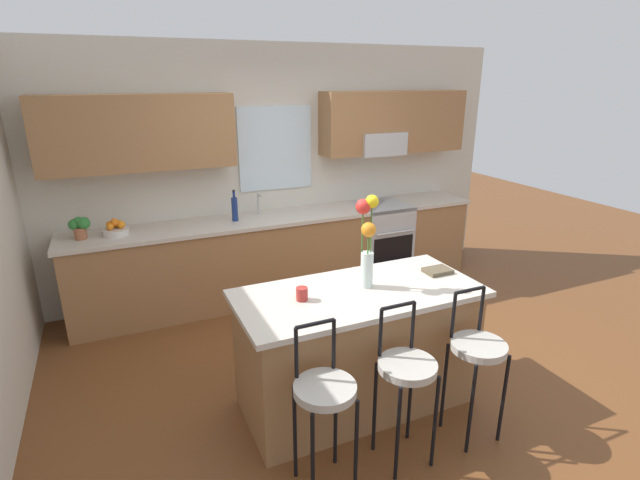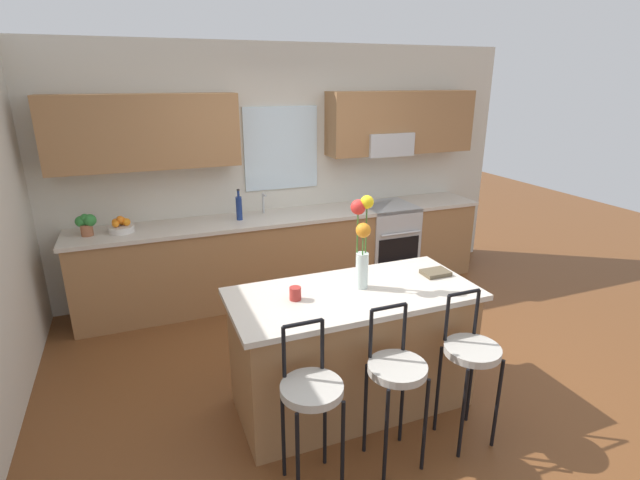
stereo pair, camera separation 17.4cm
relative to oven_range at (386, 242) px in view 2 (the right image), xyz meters
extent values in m
plane|color=brown|center=(-1.20, -1.68, -0.46)|extent=(14.00, 14.00, 0.00)
cube|color=beige|center=(-1.20, 0.38, 0.89)|extent=(5.60, 0.12, 2.70)
cube|color=#996B42|center=(-2.61, 0.15, 1.39)|extent=(1.78, 0.34, 0.70)
cube|color=#996B42|center=(0.21, 0.15, 1.39)|extent=(1.78, 0.34, 0.70)
cube|color=silver|center=(-1.20, 0.31, 1.14)|extent=(0.84, 0.03, 0.90)
cube|color=#B7BABC|center=(0.00, 0.12, 1.16)|extent=(0.56, 0.36, 0.26)
cube|color=#996B42|center=(-1.20, 0.02, -0.02)|extent=(4.50, 0.60, 0.88)
cube|color=beige|center=(-1.20, 0.02, 0.44)|extent=(4.56, 0.64, 0.04)
cube|color=#B7BABC|center=(-1.46, 0.02, 0.39)|extent=(0.54, 0.38, 0.11)
cylinder|color=#B7BABC|center=(-1.46, 0.18, 0.57)|extent=(0.02, 0.02, 0.22)
cylinder|color=#B7BABC|center=(-1.46, 0.12, 0.68)|extent=(0.02, 0.12, 0.02)
cube|color=#B7BABC|center=(0.00, 0.00, 0.00)|extent=(0.60, 0.60, 0.92)
cube|color=black|center=(0.00, -0.29, -0.06)|extent=(0.52, 0.02, 0.40)
cylinder|color=#B7BABC|center=(0.00, -0.33, 0.20)|extent=(0.50, 0.02, 0.02)
cube|color=#996B42|center=(-1.41, -2.04, -0.02)|extent=(1.67, 0.74, 0.88)
cube|color=beige|center=(-1.41, -2.04, 0.44)|extent=(1.75, 0.82, 0.04)
cylinder|color=black|center=(-2.09, -2.80, -0.13)|extent=(0.02, 0.02, 0.66)
cylinder|color=black|center=(-1.82, -2.80, -0.13)|extent=(0.02, 0.02, 0.66)
cylinder|color=black|center=(-2.09, -2.53, -0.13)|extent=(0.02, 0.02, 0.66)
cylinder|color=black|center=(-1.82, -2.53, -0.13)|extent=(0.02, 0.02, 0.66)
cylinder|color=#B2ADA3|center=(-1.96, -2.66, 0.23)|extent=(0.36, 0.36, 0.05)
cylinder|color=black|center=(-2.08, -2.53, 0.41)|extent=(0.02, 0.02, 0.32)
cylinder|color=black|center=(-1.84, -2.53, 0.41)|extent=(0.02, 0.02, 0.32)
cylinder|color=black|center=(-1.96, -2.53, 0.57)|extent=(0.23, 0.02, 0.02)
cylinder|color=black|center=(-1.54, -2.80, -0.13)|extent=(0.02, 0.02, 0.66)
cylinder|color=black|center=(-1.27, -2.80, -0.13)|extent=(0.02, 0.02, 0.66)
cylinder|color=black|center=(-1.54, -2.53, -0.13)|extent=(0.02, 0.02, 0.66)
cylinder|color=black|center=(-1.27, -2.53, -0.13)|extent=(0.02, 0.02, 0.66)
cylinder|color=#B2ADA3|center=(-1.41, -2.66, 0.23)|extent=(0.36, 0.36, 0.05)
cylinder|color=black|center=(-1.53, -2.53, 0.41)|extent=(0.02, 0.02, 0.32)
cylinder|color=black|center=(-1.29, -2.53, 0.41)|extent=(0.02, 0.02, 0.32)
cylinder|color=black|center=(-1.41, -2.53, 0.57)|extent=(0.23, 0.02, 0.02)
cylinder|color=black|center=(-0.99, -2.80, -0.13)|extent=(0.02, 0.02, 0.66)
cylinder|color=black|center=(-0.72, -2.80, -0.13)|extent=(0.02, 0.02, 0.66)
cylinder|color=black|center=(-0.99, -2.53, -0.13)|extent=(0.02, 0.02, 0.66)
cylinder|color=black|center=(-0.72, -2.53, -0.13)|extent=(0.02, 0.02, 0.66)
cylinder|color=#B2ADA3|center=(-0.86, -2.66, 0.23)|extent=(0.36, 0.36, 0.05)
cylinder|color=black|center=(-0.98, -2.53, 0.41)|extent=(0.02, 0.02, 0.32)
cylinder|color=black|center=(-0.74, -2.53, 0.41)|extent=(0.02, 0.02, 0.32)
cylinder|color=black|center=(-0.86, -2.53, 0.57)|extent=(0.23, 0.02, 0.02)
cylinder|color=silver|center=(-1.33, -1.99, 0.59)|extent=(0.09, 0.09, 0.26)
cylinder|color=#3D722D|center=(-1.30, -1.99, 0.81)|extent=(0.01, 0.01, 0.55)
sphere|color=yellow|center=(-1.30, -1.99, 1.08)|extent=(0.09, 0.09, 0.09)
cylinder|color=#3D722D|center=(-1.36, -1.96, 0.79)|extent=(0.01, 0.01, 0.51)
sphere|color=red|center=(-1.36, -1.96, 1.05)|extent=(0.10, 0.10, 0.10)
cylinder|color=#3D722D|center=(-1.34, -2.02, 0.72)|extent=(0.01, 0.01, 0.36)
sphere|color=orange|center=(-1.34, -2.02, 0.90)|extent=(0.10, 0.10, 0.10)
cylinder|color=#A52D28|center=(-1.83, -2.01, 0.51)|extent=(0.08, 0.08, 0.09)
cube|color=brown|center=(-0.70, -1.99, 0.48)|extent=(0.20, 0.15, 0.03)
cylinder|color=silver|center=(-2.92, 0.02, 0.49)|extent=(0.24, 0.24, 0.06)
sphere|color=orange|center=(-2.87, 0.02, 0.56)|extent=(0.07, 0.07, 0.07)
sphere|color=orange|center=(-2.91, 0.08, 0.56)|extent=(0.08, 0.08, 0.08)
sphere|color=orange|center=(-2.97, 0.06, 0.56)|extent=(0.07, 0.07, 0.07)
sphere|color=orange|center=(-2.97, -0.01, 0.56)|extent=(0.07, 0.07, 0.07)
sphere|color=orange|center=(-2.92, 0.02, 0.59)|extent=(0.07, 0.07, 0.07)
cylinder|color=navy|center=(-1.76, 0.02, 0.58)|extent=(0.06, 0.06, 0.25)
cylinder|color=navy|center=(-1.76, 0.02, 0.74)|extent=(0.03, 0.03, 0.07)
cylinder|color=black|center=(-1.76, 0.02, 0.78)|extent=(0.03, 0.03, 0.02)
cylinder|color=#9E5B3D|center=(-3.22, 0.02, 0.52)|extent=(0.11, 0.11, 0.11)
sphere|color=#2D7A33|center=(-3.22, 0.02, 0.63)|extent=(0.09, 0.09, 0.09)
sphere|color=#2D7A33|center=(-3.26, 0.03, 0.60)|extent=(0.10, 0.10, 0.10)
sphere|color=#2D7A33|center=(-3.18, 0.01, 0.61)|extent=(0.12, 0.12, 0.12)
camera|label=1|loc=(-2.90, -4.72, 1.88)|focal=26.79mm
camera|label=2|loc=(-2.74, -4.78, 1.88)|focal=26.79mm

